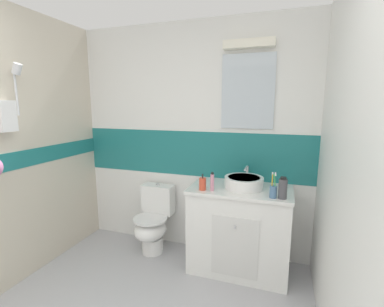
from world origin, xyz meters
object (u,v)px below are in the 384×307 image
(sink_basin, at_px, (244,182))
(toothbrush_cup, at_px, (273,191))
(toilet, at_px, (153,221))
(soap_dispenser, at_px, (203,184))
(toothpaste_tube_upright, at_px, (212,182))
(mouthwash_bottle, at_px, (283,188))

(sink_basin, height_order, toothbrush_cup, toothbrush_cup)
(toilet, height_order, soap_dispenser, soap_dispenser)
(toilet, xyz_separation_m, toothpaste_tube_upright, (0.73, -0.21, 0.58))
(toothbrush_cup, relative_size, mouthwash_bottle, 1.18)
(toilet, relative_size, toothbrush_cup, 3.34)
(toothpaste_tube_upright, xyz_separation_m, mouthwash_bottle, (0.62, -0.01, 0.01))
(sink_basin, height_order, soap_dispenser, sink_basin)
(soap_dispenser, distance_m, mouthwash_bottle, 0.71)
(toothbrush_cup, bearing_deg, toilet, 169.83)
(sink_basin, relative_size, soap_dispenser, 2.66)
(sink_basin, distance_m, toilet, 1.14)
(toilet, height_order, mouthwash_bottle, mouthwash_bottle)
(toilet, bearing_deg, soap_dispenser, -18.48)
(soap_dispenser, xyz_separation_m, toothpaste_tube_upright, (0.09, 0.00, 0.03))
(toilet, distance_m, toothbrush_cup, 1.41)
(toothpaste_tube_upright, bearing_deg, soap_dispenser, -178.78)
(toothpaste_tube_upright, relative_size, mouthwash_bottle, 0.94)
(sink_basin, bearing_deg, soap_dispenser, -152.38)
(toilet, xyz_separation_m, mouthwash_bottle, (1.35, -0.22, 0.59))
(toothpaste_tube_upright, distance_m, mouthwash_bottle, 0.62)
(soap_dispenser, relative_size, toothpaste_tube_upright, 0.88)
(sink_basin, relative_size, mouthwash_bottle, 2.19)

